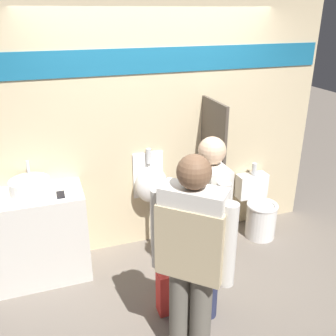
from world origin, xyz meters
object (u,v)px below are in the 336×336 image
Objects in this scene: person_with_lanyard at (209,222)px; person_in_vest at (192,253)px; shopping_bag at (171,291)px; cell_phone at (61,195)px; urinal_near_counter at (151,184)px; sink_basin at (30,186)px; toilet at (259,211)px.

person_in_vest is at bearing 144.79° from person_with_lanyard.
person_with_lanyard is at bearing -14.87° from shopping_bag.
person_with_lanyard is at bearing -37.80° from cell_phone.
urinal_near_counter reaches higher than shopping_bag.
sink_basin is 0.31m from cell_phone.
sink_basin is 1.21m from urinal_near_counter.
sink_basin is at bearing 138.82° from shopping_bag.
sink_basin is at bearing -12.75° from person_in_vest.
person_in_vest is (0.76, -1.30, 0.06)m from cell_phone.
person_with_lanyard reaches higher than toilet.
shopping_bag is (-1.38, -0.85, -0.09)m from toilet.
person_with_lanyard reaches higher than cell_phone.
person_in_vest is 0.57m from person_with_lanyard.
person_in_vest reaches higher than cell_phone.
urinal_near_counter is (0.93, 0.24, -0.15)m from cell_phone.
toilet is at bearing 1.95° from cell_phone.
person_in_vest is 0.93m from shopping_bag.
toilet is (2.19, 0.07, -0.61)m from cell_phone.
person_in_vest is at bearing -59.70° from cell_phone.
urinal_near_counter reaches higher than toilet.
shopping_bag is at bearing -41.18° from sink_basin.
urinal_near_counter is at bearing 82.82° from shopping_bag.
person_with_lanyard reaches higher than urinal_near_counter.
cell_phone is (0.26, -0.16, -0.06)m from sink_basin.
urinal_near_counter is 2.14× the size of shopping_bag.
cell_phone is 2.27m from toilet.
person_in_vest is 3.15× the size of shopping_bag.
person_in_vest is at bearing -55.11° from sink_basin.
toilet is at bearing -93.87° from person_in_vest.
sink_basin is at bearing -175.79° from urinal_near_counter.
sink_basin is 0.44× the size of toilet.
person_with_lanyard is (1.09, -0.85, -0.02)m from cell_phone.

